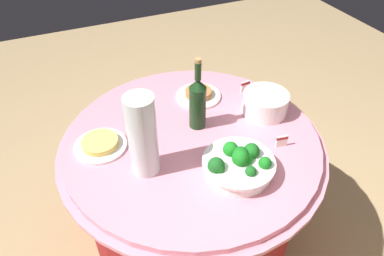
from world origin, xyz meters
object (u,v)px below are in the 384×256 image
at_px(serving_tongs, 144,124).
at_px(label_placard_mid, 282,141).
at_px(wine_bottle, 198,102).
at_px(decorative_fruit_vase, 143,138).
at_px(broccoli_bowl, 238,164).
at_px(food_plate_peanuts, 198,94).
at_px(food_plate_noodles, 100,144).
at_px(label_placard_front, 245,86).
at_px(plate_stack, 265,103).

xyz_separation_m(serving_tongs, label_placard_mid, (-0.48, 0.37, 0.03)).
relative_size(wine_bottle, decorative_fruit_vase, 0.99).
xyz_separation_m(broccoli_bowl, decorative_fruit_vase, (0.32, -0.16, 0.11)).
distance_m(food_plate_peanuts, label_placard_mid, 0.49).
bearing_deg(food_plate_noodles, decorative_fruit_vase, 125.07).
bearing_deg(food_plate_peanuts, serving_tongs, 16.98).
xyz_separation_m(wine_bottle, label_placard_front, (-0.33, -0.15, -0.10)).
xyz_separation_m(plate_stack, serving_tongs, (0.55, -0.14, -0.05)).
relative_size(broccoli_bowl, food_plate_noodles, 1.27).
relative_size(broccoli_bowl, decorative_fruit_vase, 0.82).
height_order(food_plate_peanuts, food_plate_noodles, food_plate_peanuts).
bearing_deg(decorative_fruit_vase, wine_bottle, -150.98).
xyz_separation_m(decorative_fruit_vase, food_plate_peanuts, (-0.39, -0.36, -0.15)).
relative_size(broccoli_bowl, plate_stack, 1.33).
bearing_deg(label_placard_mid, decorative_fruit_vase, -10.63).
distance_m(food_plate_peanuts, label_placard_front, 0.24).
relative_size(plate_stack, label_placard_front, 3.82).
height_order(broccoli_bowl, food_plate_peanuts, broccoli_bowl).
height_order(wine_bottle, food_plate_peanuts, wine_bottle).
height_order(plate_stack, serving_tongs, plate_stack).
bearing_deg(decorative_fruit_vase, food_plate_noodles, -54.93).
height_order(plate_stack, food_plate_peanuts, plate_stack).
bearing_deg(label_placard_front, label_placard_mid, 80.61).
bearing_deg(decorative_fruit_vase, plate_stack, -168.44).
bearing_deg(decorative_fruit_vase, serving_tongs, -105.76).
distance_m(broccoli_bowl, food_plate_noodles, 0.58).
xyz_separation_m(label_placard_front, label_placard_mid, (0.07, 0.42, 0.00)).
bearing_deg(serving_tongs, food_plate_peanuts, -163.02).
height_order(decorative_fruit_vase, food_plate_noodles, decorative_fruit_vase).
distance_m(food_plate_noodles, label_placard_mid, 0.76).
xyz_separation_m(food_plate_peanuts, label_placard_mid, (-0.17, 0.46, 0.02)).
bearing_deg(plate_stack, food_plate_peanuts, -44.97).
height_order(decorative_fruit_vase, label_placard_mid, decorative_fruit_vase).
bearing_deg(broccoli_bowl, plate_stack, -136.40).
bearing_deg(wine_bottle, decorative_fruit_vase, 29.02).
height_order(food_plate_noodles, label_placard_front, label_placard_front).
distance_m(plate_stack, serving_tongs, 0.57).
xyz_separation_m(broccoli_bowl, food_plate_noodles, (0.46, -0.36, -0.03)).
bearing_deg(plate_stack, serving_tongs, -14.07).
xyz_separation_m(food_plate_noodles, label_placard_mid, (-0.69, 0.30, 0.02)).
height_order(serving_tongs, food_plate_peanuts, food_plate_peanuts).
distance_m(wine_bottle, serving_tongs, 0.27).
bearing_deg(label_placard_front, serving_tongs, 5.27).
bearing_deg(label_placard_front, broccoli_bowl, 57.07).
bearing_deg(food_plate_noodles, label_placard_mid, 156.67).
relative_size(decorative_fruit_vase, food_plate_peanuts, 1.55).
bearing_deg(decorative_fruit_vase, broccoli_bowl, 153.25).
distance_m(broccoli_bowl, label_placard_mid, 0.25).
bearing_deg(label_placard_front, decorative_fruit_vase, 26.68).
relative_size(food_plate_noodles, label_placard_mid, 4.00).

